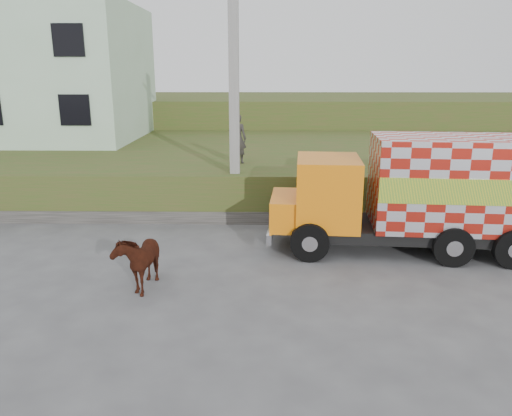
{
  "coord_description": "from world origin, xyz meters",
  "views": [
    {
      "loc": [
        -0.1,
        -10.71,
        4.6
      ],
      "look_at": [
        -0.29,
        1.21,
        1.3
      ],
      "focal_mm": 35.0,
      "sensor_mm": 36.0,
      "label": 1
    }
  ],
  "objects_px": {
    "utility_pole": "(234,88)",
    "cargo_truck": "(417,193)",
    "pedestrian": "(237,139)",
    "cow": "(139,259)"
  },
  "relations": [
    {
      "from": "utility_pole",
      "to": "cargo_truck",
      "type": "distance_m",
      "value": 6.14
    },
    {
      "from": "utility_pole",
      "to": "pedestrian",
      "type": "bearing_deg",
      "value": 90.09
    },
    {
      "from": "cargo_truck",
      "to": "utility_pole",
      "type": "bearing_deg",
      "value": 154.38
    },
    {
      "from": "pedestrian",
      "to": "utility_pole",
      "type": "bearing_deg",
      "value": 102.41
    },
    {
      "from": "pedestrian",
      "to": "cargo_truck",
      "type": "bearing_deg",
      "value": 149.23
    },
    {
      "from": "utility_pole",
      "to": "cow",
      "type": "bearing_deg",
      "value": -109.05
    },
    {
      "from": "utility_pole",
      "to": "pedestrian",
      "type": "xyz_separation_m",
      "value": [
        -0.0,
        1.72,
        -1.73
      ]
    },
    {
      "from": "cargo_truck",
      "to": "cow",
      "type": "height_order",
      "value": "cargo_truck"
    },
    {
      "from": "cargo_truck",
      "to": "pedestrian",
      "type": "height_order",
      "value": "pedestrian"
    },
    {
      "from": "utility_pole",
      "to": "cargo_truck",
      "type": "relative_size",
      "value": 1.16
    }
  ]
}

